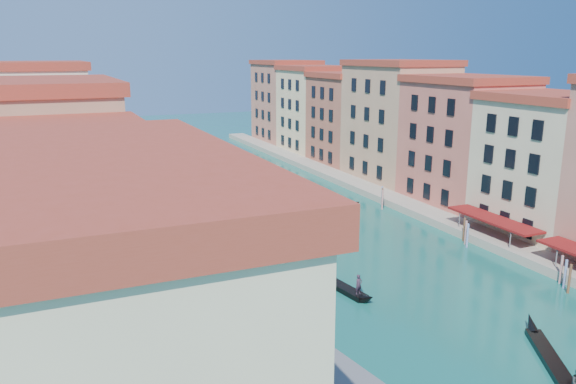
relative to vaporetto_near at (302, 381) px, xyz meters
The scene contains 11 objects.
left_bank_palazzos 48.05m from the vaporetto_near, 107.69° to the left, with size 12.80×128.40×21.00m.
right_bank_palazzos 62.16m from the vaporetto_near, 47.50° to the left, with size 12.80×128.40×21.00m.
quay 56.52m from the vaporetto_near, 53.49° to the left, with size 4.00×140.00×1.00m, color gray.
mooring_poles_right 32.07m from the vaporetto_near, 16.71° to the left, with size 1.44×54.24×3.20m.
vaporetto_near is the anchor object (origin of this frame).
vaporetto_far 57.81m from the vaporetto_near, 86.20° to the left, with size 10.27×19.16×2.80m.
gondola_fore 19.53m from the vaporetto_near, 56.92° to the left, with size 3.15×13.20×2.64m.
gondola_right 18.56m from the vaporetto_near, 11.70° to the right, with size 7.40×11.74×2.60m.
gondola_far 51.90m from the vaporetto_near, 60.99° to the left, with size 5.74×12.35×1.83m.
motorboat_mid 19.35m from the vaporetto_near, 71.65° to the left, with size 2.77×6.49×1.30m.
motorboat_far 69.24m from the vaporetto_near, 77.97° to the left, with size 4.56×7.59×1.50m.
Camera 1 is at (-25.20, -9.50, 21.89)m, focal length 35.00 mm.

